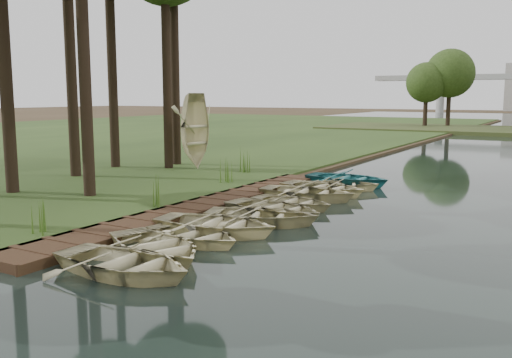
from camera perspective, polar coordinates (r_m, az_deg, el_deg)
The scene contains 18 objects.
ground at distance 19.00m, azimuth -1.49°, elevation -3.77°, with size 300.00×300.00×0.00m, color #3D2F1D.
boardwalk at distance 19.83m, azimuth -5.44°, elevation -2.84°, with size 1.60×16.00×0.30m, color #372315.
rowboat_0 at distance 13.01m, azimuth -13.08°, elevation -7.81°, with size 2.54×3.55×0.74m, color beige.
rowboat_1 at distance 14.27m, azimuth -9.99°, elevation -6.31°, with size 2.48×3.48×0.72m, color beige.
rowboat_2 at distance 15.46m, azimuth -6.26°, elevation -5.27°, with size 2.16×3.02×0.63m, color beige.
rowboat_3 at distance 16.35m, azimuth -4.05°, elevation -4.24°, with size 2.63×3.68×0.76m, color beige.
rowboat_4 at distance 17.56m, azimuth 0.63°, elevation -3.39°, with size 2.52×3.53×0.73m, color beige.
rowboat_5 at distance 18.58m, azimuth 1.80°, elevation -2.73°, with size 2.55×3.57×0.74m, color beige.
rowboat_6 at distance 20.04m, azimuth 3.64°, elevation -2.08°, with size 2.17×3.04×0.63m, color beige.
rowboat_7 at distance 21.69m, azimuth 5.17°, elevation -1.11°, with size 2.64×3.69×0.76m, color beige.
rowboat_8 at distance 22.91m, azimuth 6.71°, elevation -0.65°, with size 2.58×3.62×0.75m, color beige.
rowboat_9 at distance 24.05m, azimuth 8.60°, elevation -0.39°, with size 2.19×3.07×0.64m, color beige.
rowboat_10 at distance 25.42m, azimuth 9.12°, elevation 0.22°, with size 2.66×3.72×0.77m, color teal.
stored_rowboat at distance 28.94m, azimuth -6.02°, elevation 1.78°, with size 2.72×3.80×0.79m, color beige.
reeds_0 at distance 16.40m, azimuth -20.51°, elevation -3.42°, with size 0.60×0.60×0.99m, color #3F661E.
reeds_1 at distance 19.36m, azimuth -10.01°, elevation -1.19°, with size 0.60×0.60×1.05m, color #3F661E.
reeds_2 at distance 24.40m, azimuth -3.02°, elevation 0.77°, with size 0.60×0.60×0.95m, color #3F661E.
reeds_3 at distance 27.68m, azimuth -1.09°, elevation 1.86°, with size 0.60×0.60×1.11m, color #3F661E.
Camera 1 is at (9.75, -15.81, 4.00)m, focal length 40.00 mm.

